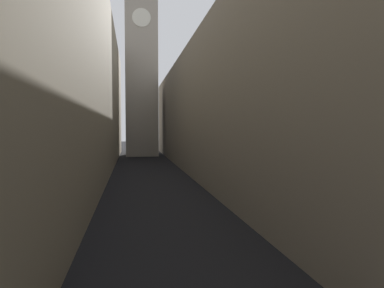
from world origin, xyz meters
name	(u,v)px	position (x,y,z in m)	size (l,w,h in m)	color
ground_plane	(151,179)	(0.00, 48.00, 0.00)	(264.00, 264.00, 0.00)	black
building_block_left	(61,81)	(-11.54, 50.00, 12.91)	(12.07, 108.00, 25.83)	gray
building_block_right	(233,109)	(11.98, 50.00, 9.48)	(12.96, 108.00, 18.96)	gray
clock_tower	(141,33)	(0.00, 87.79, 30.24)	(8.52, 8.52, 58.01)	#9E9384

